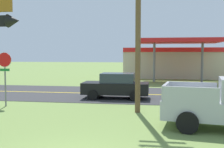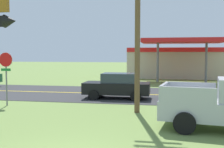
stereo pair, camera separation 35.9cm
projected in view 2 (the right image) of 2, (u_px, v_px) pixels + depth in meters
name	position (u px, v px, depth m)	size (l,w,h in m)	color
road_asphalt	(125.00, 94.00, 19.69)	(140.00, 8.00, 0.02)	#333335
road_centre_line	(125.00, 94.00, 19.69)	(126.00, 0.20, 0.01)	gold
stop_sign	(6.00, 69.00, 15.17)	(0.80, 0.08, 2.95)	slate
utility_pole	(138.00, 6.00, 13.18)	(1.66, 0.26, 9.73)	brown
gas_station	(178.00, 62.00, 33.68)	(12.00, 11.50, 4.40)	beige
car_black_near_lane	(117.00, 86.00, 17.70)	(4.20, 2.00, 1.64)	black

